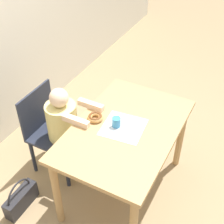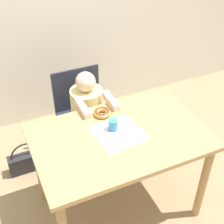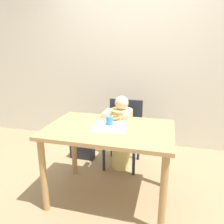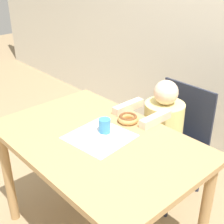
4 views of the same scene
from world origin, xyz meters
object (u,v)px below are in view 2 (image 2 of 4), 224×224
(donut, at_px, (102,112))
(handbag, at_px, (27,161))
(cup, at_px, (113,125))
(chair, at_px, (83,115))
(child_figure, at_px, (88,120))

(donut, xyz_separation_m, handbag, (-0.56, 0.44, -0.68))
(cup, bearing_deg, chair, 89.90)
(handbag, bearing_deg, cup, -48.02)
(handbag, relative_size, cup, 3.94)
(cup, bearing_deg, donut, 90.63)
(chair, xyz_separation_m, handbag, (-0.57, -0.03, -0.33))
(child_figure, relative_size, handbag, 2.78)
(chair, height_order, cup, cup)
(donut, xyz_separation_m, cup, (0.00, -0.19, 0.02))
(cup, bearing_deg, handbag, 131.98)
(chair, xyz_separation_m, child_figure, (0.00, -0.13, 0.03))
(child_figure, height_order, donut, child_figure)
(child_figure, bearing_deg, chair, 90.00)
(chair, bearing_deg, cup, -90.10)
(handbag, distance_m, cup, 1.10)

